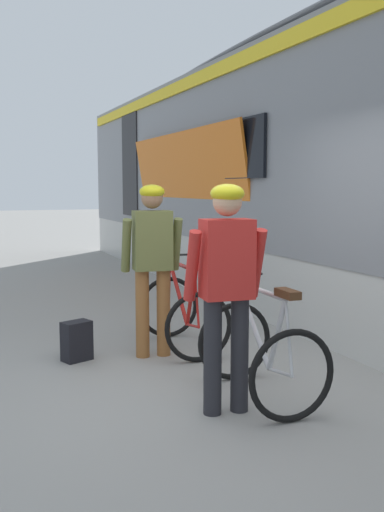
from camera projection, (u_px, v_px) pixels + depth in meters
ground_plane at (223, 397)px, 4.79m from camera, size 80.00×80.00×0.00m
cyclist_near_in_red at (227, 278)px, 4.35m from camera, size 0.63×0.35×1.76m
cyclist_far_in_olive at (152, 255)px, 5.83m from camera, size 0.64×0.36×1.76m
bicycle_near_silver at (261, 352)px, 4.70m from camera, size 0.75×1.10×0.99m
bicycle_far_red at (183, 312)px, 6.17m from camera, size 0.77×1.11×0.99m
backpack_on_platform at (77, 341)px, 5.78m from camera, size 0.33×0.27×0.40m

